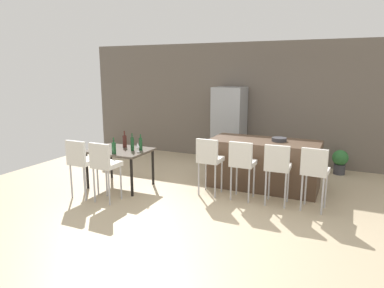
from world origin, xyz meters
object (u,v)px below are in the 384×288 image
Objects in this scene: bar_chair_left at (209,158)px; potted_plant at (340,161)px; dining_table at (120,153)px; wine_bottle_near at (114,148)px; kitchen_island at (264,164)px; wine_bottle_far at (125,141)px; wine_glass_left at (138,145)px; dining_chair_far at (104,163)px; bar_chair_far at (315,169)px; wine_bottle_right at (141,144)px; dining_chair_near at (81,160)px; bar_chair_right at (277,165)px; fruit_bowl at (279,139)px; bar_chair_middle at (242,161)px; wine_bottle_end at (132,144)px; refrigerator at (229,125)px.

bar_chair_left reaches higher than potted_plant.
wine_bottle_near is at bearing -71.22° from dining_table.
wine_bottle_far reaches higher than kitchen_island.
dining_chair_far is at bearing -101.90° from wine_glass_left.
bar_chair_far is 3.39× the size of wine_bottle_right.
dining_chair_near is 0.61m from wine_bottle_near.
dining_table is 0.39m from wine_bottle_near.
bar_chair_right is at bearing 11.91° from wine_bottle_near.
bar_chair_left is 1.95× the size of potted_plant.
kitchen_island reaches higher than wine_glass_left.
wine_bottle_right is at bearing -156.23° from fruit_bowl.
bar_chair_middle is at bearing 14.99° from wine_bottle_near.
dining_chair_near is (-2.00, -1.07, 0.00)m from bar_chair_left.
kitchen_island is at bearing 24.17° from dining_table.
bar_chair_right and bar_chair_far have the same top height.
wine_bottle_near is (-0.14, 0.47, 0.15)m from dining_chair_far.
bar_chair_far is at bearing -97.48° from potted_plant.
wine_bottle_near is (-1.63, -0.60, 0.15)m from bar_chair_left.
bar_chair_far and wine_bottle_right have the same top height.
wine_bottle_far is 1.18× the size of fruit_bowl.
dining_chair_far is 3.22m from fruit_bowl.
bar_chair_right is (0.42, -0.86, 0.24)m from kitchen_island.
wine_bottle_near reaches higher than kitchen_island.
fruit_bowl is at bearing 63.51° from bar_chair_middle.
potted_plant is at bearing 34.67° from dining_table.
wine_bottle_near reaches higher than fruit_bowl.
dining_table is at bearing -145.33° from potted_plant.
dining_table is 0.83m from dining_chair_near.
wine_bottle_end reaches higher than wine_glass_left.
wine_bottle_end is at bearing -153.64° from kitchen_island.
potted_plant is at bearing 32.35° from wine_bottle_far.
potted_plant is at bearing 37.89° from wine_glass_left.
dining_table is (-2.35, -0.28, -0.03)m from bar_chair_middle.
dining_chair_near is 3.64m from fruit_bowl.
bar_chair_far is 3.14m from wine_glass_left.
bar_chair_left is 0.61m from bar_chair_middle.
dining_chair_near is (-2.61, -1.07, 0.00)m from bar_chair_middle.
bar_chair_right is at bearing 3.59° from wine_bottle_right.
fruit_bowl is at bearing 7.49° from kitchen_island.
potted_plant is at bearing 43.84° from dining_chair_far.
dining_chair_near is 1.95× the size of potted_plant.
bar_chair_far is at bearing 0.01° from bar_chair_left.
fruit_bowl is (1.49, -1.50, 0.04)m from refrigerator.
wine_bottle_right is at bearing -109.34° from refrigerator.
dining_chair_near is 3.20× the size of wine_bottle_far.
dining_chair_far is at bearing -139.75° from kitchen_island.
kitchen_island is at bearing 26.36° from wine_bottle_end.
dining_chair_near is 1.13m from wine_bottle_right.
wine_bottle_near is (-2.84, -0.60, 0.15)m from bar_chair_right.
bar_chair_left and dining_chair_near have the same top height.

